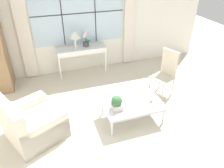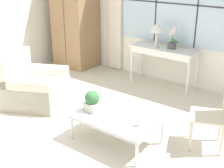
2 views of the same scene
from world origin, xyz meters
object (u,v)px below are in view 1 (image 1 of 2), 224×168
Objects in this scene: table_lamp at (75,35)px; side_chair_wooden at (166,71)px; console_table at (81,51)px; armchair_upholstered at (32,124)px; pillar_candle at (152,99)px; coffee_table at (132,105)px; potted_plant_small at (117,103)px; potted_orchid at (86,40)px.

table_lamp reaches higher than side_chair_wooden.
console_table is 2.51m from armchair_upholstered.
console_table is 11.11× the size of pillar_candle.
side_chair_wooden is at bearing 31.14° from coffee_table.
table_lamp is at bearing 107.01° from coffee_table.
potted_plant_small reaches higher than pillar_candle.
pillar_candle is at bearing -8.46° from coffee_table.
potted_plant_small is at bearing -85.96° from console_table.
potted_plant_small is at bearing -8.34° from armchair_upholstered.
armchair_upholstered is 10.52× the size of pillar_candle.
potted_plant_small is 2.49× the size of pillar_candle.
armchair_upholstered is at bearing -123.02° from console_table.
console_table is at bearing 94.04° from potted_plant_small.
pillar_candle reaches higher than coffee_table.
coffee_table is at bearing -148.86° from side_chair_wooden.
armchair_upholstered is 4.23× the size of potted_plant_small.
pillar_candle is (2.26, -0.20, 0.16)m from armchair_upholstered.
table_lamp is at bearing 139.57° from side_chair_wooden.
coffee_table is 3.95× the size of potted_plant_small.
table_lamp is at bearing 115.30° from pillar_candle.
console_table is 2.31m from potted_plant_small.
armchair_upholstered is (-1.35, -2.08, -0.39)m from console_table.
side_chair_wooden is 9.01× the size of pillar_candle.
table_lamp reaches higher than pillar_candle.
pillar_candle is at bearing -64.70° from table_lamp.
table_lamp is 0.41× the size of coffee_table.
side_chair_wooden is 1.03m from pillar_candle.
side_chair_wooden reaches higher than pillar_candle.
table_lamp is 2.56m from pillar_candle.
console_table is 2.79× the size of table_lamp.
potted_plant_small is (1.52, -0.22, 0.26)m from armchair_upholstered.
console_table is at bearing 56.98° from armchair_upholstered.
potted_orchid reaches higher than coffee_table.
potted_orchid is at bearing 108.20° from pillar_candle.
side_chair_wooden is 3.62× the size of potted_plant_small.
potted_orchid reaches higher than console_table.
potted_orchid is 3.72× the size of pillar_candle.
potted_orchid reaches higher than side_chair_wooden.
console_table is 1.13× the size of coffee_table.
console_table reaches higher than pillar_candle.
potted_orchid is (0.14, 0.04, 0.26)m from console_table.
table_lamp is 2.38m from side_chair_wooden.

